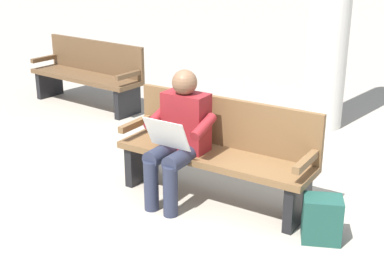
{
  "coord_description": "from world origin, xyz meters",
  "views": [
    {
      "loc": [
        -2.4,
        3.59,
        2.2
      ],
      "look_at": [
        0.13,
        0.15,
        0.7
      ],
      "focal_mm": 49.58,
      "sensor_mm": 36.0,
      "label": 1
    }
  ],
  "objects_px": {
    "bench_near": "(218,150)",
    "person_seated": "(179,134)",
    "backpack": "(322,219)",
    "bench_far": "(89,73)"
  },
  "relations": [
    {
      "from": "backpack",
      "to": "bench_far",
      "type": "xyz_separation_m",
      "value": [
        4.14,
        -1.49,
        0.28
      ]
    },
    {
      "from": "backpack",
      "to": "bench_far",
      "type": "relative_size",
      "value": 0.2
    },
    {
      "from": "bench_near",
      "to": "backpack",
      "type": "height_order",
      "value": "bench_near"
    },
    {
      "from": "person_seated",
      "to": "bench_near",
      "type": "bearing_deg",
      "value": -137.61
    },
    {
      "from": "person_seated",
      "to": "backpack",
      "type": "bearing_deg",
      "value": -179.19
    },
    {
      "from": "person_seated",
      "to": "backpack",
      "type": "relative_size",
      "value": 3.23
    },
    {
      "from": "bench_near",
      "to": "person_seated",
      "type": "relative_size",
      "value": 1.55
    },
    {
      "from": "bench_near",
      "to": "backpack",
      "type": "relative_size",
      "value": 5.01
    },
    {
      "from": "bench_near",
      "to": "person_seated",
      "type": "xyz_separation_m",
      "value": [
        0.24,
        0.25,
        0.17
      ]
    },
    {
      "from": "person_seated",
      "to": "bench_far",
      "type": "relative_size",
      "value": 0.65
    }
  ]
}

